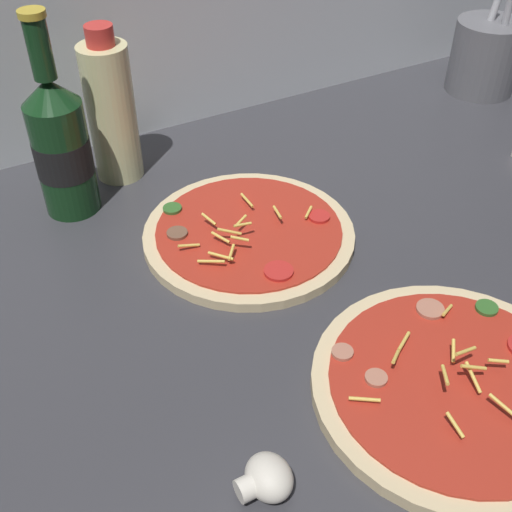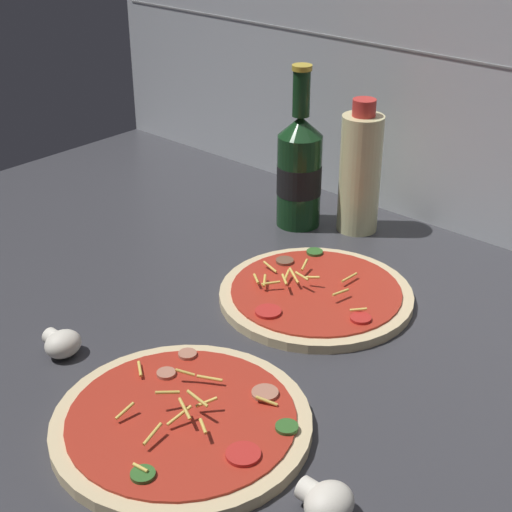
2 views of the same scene
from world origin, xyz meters
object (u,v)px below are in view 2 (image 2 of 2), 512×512
(pizza_near, at_px, (182,423))
(mushroom_right, at_px, (62,343))
(mushroom_left, at_px, (327,502))
(beer_bottle, at_px, (299,169))
(pizza_far, at_px, (316,295))
(oil_bottle, at_px, (360,172))

(pizza_near, relative_size, mushroom_right, 5.69)
(mushroom_left, height_order, mushroom_right, mushroom_left)
(beer_bottle, height_order, mushroom_right, beer_bottle)
(mushroom_right, bearing_deg, pizza_far, 64.21)
(oil_bottle, bearing_deg, mushroom_right, -96.43)
(beer_bottle, xyz_separation_m, mushroom_right, (0.02, -0.49, -0.08))
(mushroom_right, bearing_deg, oil_bottle, 83.57)
(beer_bottle, bearing_deg, pizza_far, -45.28)
(pizza_far, relative_size, oil_bottle, 1.23)
(pizza_far, height_order, oil_bottle, oil_bottle)
(oil_bottle, xyz_separation_m, mushroom_right, (-0.06, -0.53, -0.08))
(beer_bottle, relative_size, mushroom_right, 5.36)
(pizza_near, height_order, mushroom_right, pizza_near)
(beer_bottle, distance_m, oil_bottle, 0.10)
(mushroom_left, bearing_deg, mushroom_right, -179.24)
(pizza_far, height_order, mushroom_left, pizza_far)
(beer_bottle, xyz_separation_m, mushroom_left, (0.42, -0.48, -0.08))
(pizza_near, height_order, mushroom_left, pizza_near)
(pizza_near, xyz_separation_m, mushroom_right, (-0.21, -0.00, 0.01))
(mushroom_left, distance_m, mushroom_right, 0.40)
(beer_bottle, distance_m, mushroom_right, 0.49)
(beer_bottle, xyz_separation_m, oil_bottle, (0.08, 0.05, 0.00))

